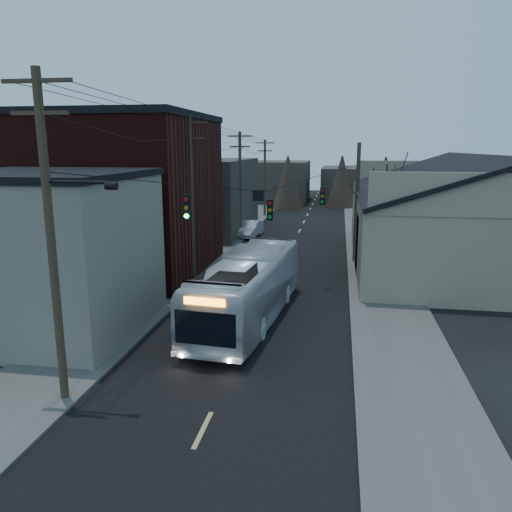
% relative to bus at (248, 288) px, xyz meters
% --- Properties ---
extents(ground, '(160.00, 160.00, 0.00)m').
position_rel_bus_xyz_m(ground, '(0.38, -11.63, -1.64)').
color(ground, black).
rests_on(ground, ground).
extents(road_surface, '(9.00, 110.00, 0.02)m').
position_rel_bus_xyz_m(road_surface, '(0.38, 18.37, -1.63)').
color(road_surface, black).
rests_on(road_surface, ground).
extents(sidewalk_left, '(4.00, 110.00, 0.12)m').
position_rel_bus_xyz_m(sidewalk_left, '(-6.12, 18.37, -1.58)').
color(sidewalk_left, '#474744').
rests_on(sidewalk_left, ground).
extents(sidewalk_right, '(4.00, 110.00, 0.12)m').
position_rel_bus_xyz_m(sidewalk_right, '(6.88, 18.37, -1.58)').
color(sidewalk_right, '#474744').
rests_on(sidewalk_right, ground).
extents(building_clapboard, '(8.00, 8.00, 7.00)m').
position_rel_bus_xyz_m(building_clapboard, '(-8.62, -2.63, 1.86)').
color(building_clapboard, gray).
rests_on(building_clapboard, ground).
extents(building_brick, '(10.00, 12.00, 10.00)m').
position_rel_bus_xyz_m(building_brick, '(-9.62, 8.37, 3.36)').
color(building_brick, black).
rests_on(building_brick, ground).
extents(building_left_far, '(9.00, 14.00, 7.00)m').
position_rel_bus_xyz_m(building_left_far, '(-9.12, 24.37, 1.86)').
color(building_left_far, '#352F2A').
rests_on(building_left_far, ground).
extents(warehouse, '(16.16, 20.60, 7.73)m').
position_rel_bus_xyz_m(warehouse, '(13.38, 13.37, 1.06)').
color(warehouse, gray).
rests_on(warehouse, ground).
extents(building_far_left, '(10.00, 12.00, 6.00)m').
position_rel_bus_xyz_m(building_far_left, '(-5.62, 53.37, 1.36)').
color(building_far_left, '#352F2A').
rests_on(building_far_left, ground).
extents(building_far_right, '(12.00, 14.00, 5.00)m').
position_rel_bus_xyz_m(building_far_right, '(7.38, 58.37, 0.86)').
color(building_far_right, '#352F2A').
rests_on(building_far_right, ground).
extents(bare_tree, '(0.40, 0.40, 7.20)m').
position_rel_bus_xyz_m(bare_tree, '(6.88, 8.37, 1.96)').
color(bare_tree, black).
rests_on(bare_tree, ground).
extents(utility_lines, '(11.24, 45.28, 10.50)m').
position_rel_bus_xyz_m(utility_lines, '(-2.74, 12.51, 3.32)').
color(utility_lines, '#382B1E').
rests_on(utility_lines, ground).
extents(bus, '(3.89, 11.96, 3.27)m').
position_rel_bus_xyz_m(bus, '(0.00, 0.00, 0.00)').
color(bus, silver).
rests_on(bus, ground).
extents(parked_car, '(1.93, 4.60, 1.48)m').
position_rel_bus_xyz_m(parked_car, '(-3.92, 22.38, -0.90)').
color(parked_car, '#B7BABF').
rests_on(parked_car, ground).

